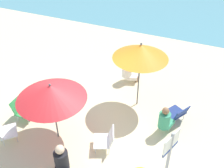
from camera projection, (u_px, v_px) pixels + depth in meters
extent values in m
plane|color=beige|center=(89.00, 126.00, 7.57)|extent=(40.00, 40.00, 0.00)
cylinder|color=#4C4C51|center=(55.00, 113.00, 6.76)|extent=(0.04, 0.04, 1.71)
cone|color=red|center=(51.00, 92.00, 6.37)|extent=(1.74, 1.74, 0.38)
sphere|color=#4C4C51|center=(50.00, 85.00, 6.24)|extent=(0.06, 0.06, 0.06)
cylinder|color=#4C4C51|center=(139.00, 77.00, 7.77)|extent=(0.04, 0.04, 2.08)
cone|color=orange|center=(141.00, 51.00, 7.28)|extent=(1.58, 1.58, 0.40)
sphere|color=#4C4C51|center=(141.00, 44.00, 7.14)|extent=(0.06, 0.06, 0.06)
cube|color=white|center=(102.00, 141.00, 6.81)|extent=(0.61, 0.65, 0.03)
cube|color=white|center=(111.00, 136.00, 6.71)|extent=(0.34, 0.53, 0.35)
cylinder|color=silver|center=(95.00, 151.00, 6.72)|extent=(0.02, 0.02, 0.23)
cylinder|color=silver|center=(96.00, 138.00, 7.05)|extent=(0.02, 0.02, 0.23)
cylinder|color=silver|center=(109.00, 151.00, 6.72)|extent=(0.02, 0.02, 0.23)
cylinder|color=silver|center=(109.00, 138.00, 7.05)|extent=(0.02, 0.02, 0.23)
cube|color=#33934C|center=(26.00, 112.00, 7.69)|extent=(0.47, 0.52, 0.03)
cube|color=#33934C|center=(18.00, 105.00, 7.64)|extent=(0.17, 0.51, 0.38)
cylinder|color=silver|center=(36.00, 112.00, 7.87)|extent=(0.02, 0.02, 0.24)
cylinder|color=silver|center=(28.00, 121.00, 7.57)|extent=(0.02, 0.02, 0.24)
cylinder|color=silver|center=(26.00, 109.00, 7.98)|extent=(0.02, 0.02, 0.24)
cylinder|color=silver|center=(18.00, 118.00, 7.67)|extent=(0.02, 0.02, 0.24)
cube|color=teal|center=(68.00, 101.00, 8.14)|extent=(0.52, 0.50, 0.03)
cube|color=teal|center=(70.00, 91.00, 8.20)|extent=(0.47, 0.24, 0.41)
cylinder|color=silver|center=(72.00, 108.00, 8.04)|extent=(0.02, 0.02, 0.21)
cylinder|color=silver|center=(60.00, 107.00, 8.10)|extent=(0.02, 0.02, 0.21)
cylinder|color=silver|center=(75.00, 101.00, 8.31)|extent=(0.02, 0.02, 0.21)
cylinder|color=silver|center=(65.00, 100.00, 8.38)|extent=(0.02, 0.02, 0.21)
cube|color=white|center=(9.00, 132.00, 7.05)|extent=(0.68, 0.68, 0.03)
cylinder|color=silver|center=(15.00, 128.00, 7.34)|extent=(0.02, 0.02, 0.25)
cylinder|color=silver|center=(17.00, 139.00, 7.03)|extent=(0.02, 0.02, 0.25)
cylinder|color=silver|center=(2.00, 132.00, 7.24)|extent=(0.02, 0.02, 0.25)
cylinder|color=silver|center=(4.00, 143.00, 6.92)|extent=(0.02, 0.02, 0.25)
cube|color=navy|center=(175.00, 112.00, 7.69)|extent=(0.66, 0.69, 0.03)
cube|color=navy|center=(182.00, 113.00, 7.44)|extent=(0.38, 0.52, 0.31)
cylinder|color=silver|center=(164.00, 115.00, 7.78)|extent=(0.02, 0.02, 0.23)
cylinder|color=silver|center=(174.00, 110.00, 7.98)|extent=(0.02, 0.02, 0.23)
cylinder|color=silver|center=(174.00, 122.00, 7.54)|extent=(0.02, 0.02, 0.23)
cylinder|color=silver|center=(184.00, 116.00, 7.75)|extent=(0.02, 0.02, 0.23)
cube|color=#389970|center=(167.00, 123.00, 7.31)|extent=(0.40, 0.43, 0.12)
cylinder|color=#896042|center=(169.00, 123.00, 7.49)|extent=(0.12, 0.12, 0.26)
cylinder|color=#389970|center=(164.00, 120.00, 7.07)|extent=(0.31, 0.31, 0.47)
sphere|color=#896042|center=(166.00, 111.00, 6.87)|extent=(0.19, 0.19, 0.19)
cube|color=silver|center=(132.00, 76.00, 9.25)|extent=(0.45, 0.45, 0.12)
cylinder|color=#896042|center=(137.00, 79.00, 9.30)|extent=(0.12, 0.12, 0.21)
cylinder|color=silver|center=(127.00, 70.00, 9.12)|extent=(0.35, 0.35, 0.50)
sphere|color=#896042|center=(128.00, 61.00, 8.91)|extent=(0.20, 0.20, 0.20)
cylinder|color=black|center=(61.00, 159.00, 6.10)|extent=(0.33, 0.33, 0.48)
sphere|color=beige|center=(60.00, 150.00, 5.89)|extent=(0.21, 0.21, 0.21)
cube|color=white|center=(171.00, 143.00, 4.75)|extent=(0.19, 0.47, 0.39)
cube|color=navy|center=(170.00, 149.00, 4.84)|extent=(0.19, 0.47, 0.06)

